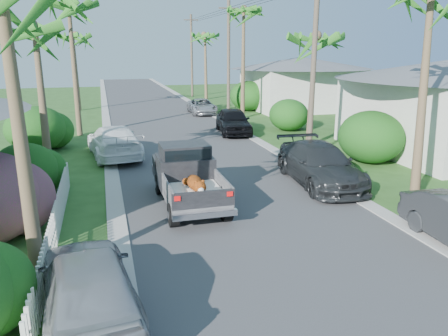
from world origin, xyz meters
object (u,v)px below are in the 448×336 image
object	(u,v)px
palm_l_b	(34,27)
palm_l_d	(73,35)
parked_car_rf	(233,121)
house_right_far	(300,85)
parked_car_rm	(320,165)
parked_car_lf	(114,142)
palm_r_c	(244,10)
palm_r_d	(205,35)
parked_car_ln	(88,285)
utility_pole_b	(314,64)
utility_pole_c	(229,58)
house_right_near	(448,110)
palm_r_b	(315,36)
parked_car_rd	(202,107)
pickup_truck	(187,174)
palm_l_c	(68,3)
utility_pole_d	(192,55)

from	to	relation	value
palm_l_b	palm_l_d	distance (m)	22.00
parked_car_rf	house_right_far	bearing A→B (deg)	54.34
palm_l_b	house_right_far	distance (m)	27.06
parked_car_rm	parked_car_lf	xyz separation A→B (m)	(-7.86, 6.88, 0.00)
palm_r_c	palm_r_d	distance (m)	14.07
parked_car_rf	parked_car_ln	bearing A→B (deg)	-107.51
utility_pole_b	utility_pole_c	xyz separation A→B (m)	(0.00, 15.00, 0.00)
palm_l_d	utility_pole_b	world-z (taller)	utility_pole_b
parked_car_ln	house_right_near	size ratio (longest dim) A/B	0.50
palm_l_d	palm_r_d	bearing A→B (deg)	24.78
parked_car_rm	parked_car_ln	xyz separation A→B (m)	(-8.82, -7.14, -0.04)
palm_r_b	parked_car_lf	bearing A→B (deg)	178.02
parked_car_rd	pickup_truck	bearing A→B (deg)	-102.65
palm_r_d	utility_pole_c	bearing A→B (deg)	-94.29
parked_car_rd	palm_l_b	size ratio (longest dim) A/B	0.60
palm_r_d	palm_l_d	bearing A→B (deg)	-155.22
utility_pole_b	palm_r_b	bearing A→B (deg)	63.43
pickup_truck	palm_l_d	bearing A→B (deg)	100.29
pickup_truck	utility_pole_b	xyz separation A→B (m)	(7.36, 5.13, 3.59)
house_right_near	house_right_far	bearing A→B (deg)	90.00
utility_pole_c	utility_pole_b	bearing A→B (deg)	-90.00
utility_pole_b	utility_pole_c	bearing A→B (deg)	90.00
pickup_truck	parked_car_rm	distance (m)	5.61
parked_car_rm	utility_pole_b	world-z (taller)	utility_pole_b
house_right_near	utility_pole_c	bearing A→B (deg)	114.82
utility_pole_b	utility_pole_c	world-z (taller)	same
palm_l_c	house_right_near	size ratio (longest dim) A/B	1.02
parked_car_lf	palm_r_c	world-z (taller)	palm_r_c
parked_car_rd	utility_pole_c	xyz separation A→B (m)	(2.00, -1.09, 3.98)
parked_car_ln	utility_pole_d	world-z (taller)	utility_pole_d
house_right_near	utility_pole_b	size ratio (longest dim) A/B	1.00
parked_car_lf	house_right_near	world-z (taller)	house_right_near
parked_car_rm	parked_car_ln	size ratio (longest dim) A/B	1.23
parked_car_ln	palm_r_d	size ratio (longest dim) A/B	0.56
parked_car_ln	palm_l_b	distance (m)	12.07
parked_car_rd	house_right_near	xyz separation A→B (m)	(9.40, -17.09, 1.60)
palm_r_d	house_right_near	bearing A→B (deg)	-76.93
parked_car_lf	house_right_far	xyz separation A→B (m)	(17.05, 14.63, 1.32)
palm_l_b	palm_r_d	xyz separation A→B (m)	(13.30, 28.00, 0.59)
parked_car_lf	utility_pole_b	world-z (taller)	utility_pole_b
parked_car_ln	parked_car_lf	bearing A→B (deg)	-100.79
parked_car_rd	utility_pole_b	size ratio (longest dim) A/B	0.49
palm_r_b	utility_pole_b	xyz separation A→B (m)	(-1.00, -2.00, -1.35)
palm_l_b	palm_r_b	bearing A→B (deg)	12.62
parked_car_rm	utility_pole_c	world-z (taller)	utility_pole_c
parked_car_rd	parked_car_rm	bearing A→B (deg)	-87.88
parked_car_rf	palm_r_d	distance (m)	21.14
palm_r_b	utility_pole_d	size ratio (longest dim) A/B	0.80
palm_r_c	utility_pole_d	world-z (taller)	palm_r_c
parked_car_rd	house_right_far	distance (m)	9.56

